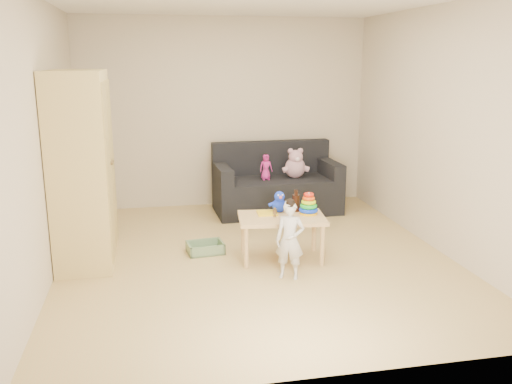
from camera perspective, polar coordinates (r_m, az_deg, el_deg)
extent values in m
plane|color=tan|center=(5.75, 0.00, -6.92)|extent=(4.50, 4.50, 0.00)
plane|color=#C2B69C|center=(7.63, -3.33, 8.28)|extent=(4.00, 0.00, 4.00)
plane|color=#C2B69C|center=(3.28, 7.67, 0.74)|extent=(4.00, 0.00, 4.00)
plane|color=#C2B69C|center=(5.41, -21.37, 5.06)|extent=(0.00, 4.50, 4.50)
plane|color=#C2B69C|center=(6.13, 18.77, 6.21)|extent=(0.00, 4.50, 4.50)
cube|color=#E4C77D|center=(5.71, -17.83, 2.37)|extent=(0.54, 1.07, 1.93)
cube|color=black|center=(7.39, 2.20, -0.30)|extent=(1.69, 0.88, 0.47)
cube|color=#E6BA7E|center=(5.64, 2.70, -4.83)|extent=(0.93, 0.65, 0.46)
imported|color=beige|center=(5.13, 3.58, -5.17)|extent=(0.32, 0.28, 0.74)
imported|color=#D82895|center=(7.20, 1.05, 2.61)|extent=(0.18, 0.12, 0.34)
cylinder|color=yellow|center=(5.68, 5.53, -2.20)|extent=(0.19, 0.19, 0.02)
cylinder|color=silver|center=(5.65, 5.56, -1.14)|extent=(0.02, 0.02, 0.22)
torus|color=#0E38EF|center=(5.67, 5.54, -1.89)|extent=(0.20, 0.20, 0.04)
torus|color=green|center=(5.66, 5.55, -1.46)|extent=(0.18, 0.18, 0.04)
torus|color=#CDE90C|center=(5.64, 5.56, -1.04)|extent=(0.16, 0.16, 0.04)
torus|color=#E0470B|center=(5.63, 5.57, -0.65)|extent=(0.13, 0.13, 0.04)
torus|color=red|center=(5.63, 5.58, -0.27)|extent=(0.11, 0.11, 0.04)
cylinder|color=black|center=(5.75, 4.22, -1.16)|extent=(0.08, 0.08, 0.18)
cylinder|color=black|center=(5.72, 4.24, -0.15)|extent=(0.04, 0.04, 0.05)
cylinder|color=black|center=(5.72, 4.24, 0.14)|extent=(0.04, 0.04, 0.01)
cube|color=yellow|center=(5.66, 1.18, -2.23)|extent=(0.22, 0.22, 0.02)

